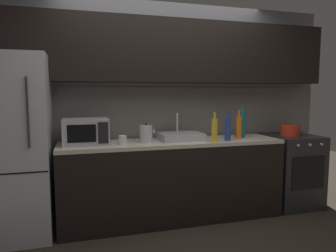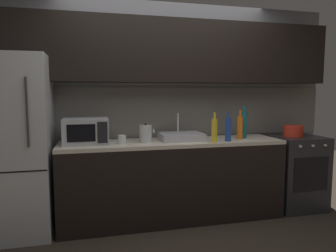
% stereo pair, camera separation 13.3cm
% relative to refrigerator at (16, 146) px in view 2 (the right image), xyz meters
% --- Properties ---
extents(back_wall, '(4.22, 0.44, 2.50)m').
position_rel_refrigerator_xyz_m(back_wall, '(1.62, 0.30, 0.65)').
color(back_wall, slate).
rests_on(back_wall, ground).
extents(counter_run, '(2.48, 0.60, 0.90)m').
position_rel_refrigerator_xyz_m(counter_run, '(1.62, 0.00, -0.45)').
color(counter_run, black).
rests_on(counter_run, ground).
extents(refrigerator, '(0.68, 0.69, 1.80)m').
position_rel_refrigerator_xyz_m(refrigerator, '(0.00, 0.00, 0.00)').
color(refrigerator, '#B7BABF').
rests_on(refrigerator, ground).
extents(oven_range, '(0.60, 0.62, 0.90)m').
position_rel_refrigerator_xyz_m(oven_range, '(3.20, -0.00, -0.45)').
color(oven_range, '#232326').
rests_on(oven_range, ground).
extents(microwave, '(0.46, 0.35, 0.27)m').
position_rel_refrigerator_xyz_m(microwave, '(0.68, 0.02, 0.13)').
color(microwave, '#A8AAAF').
rests_on(microwave, counter_run).
extents(sink_basin, '(0.48, 0.38, 0.30)m').
position_rel_refrigerator_xyz_m(sink_basin, '(1.72, 0.03, 0.04)').
color(sink_basin, '#ADAFB5').
rests_on(sink_basin, counter_run).
extents(kettle, '(0.17, 0.14, 0.21)m').
position_rel_refrigerator_xyz_m(kettle, '(1.31, -0.04, 0.09)').
color(kettle, '#B7BABF').
rests_on(kettle, counter_run).
extents(wine_bottle_blue, '(0.07, 0.07, 0.33)m').
position_rel_refrigerator_xyz_m(wine_bottle_blue, '(2.21, -0.17, 0.13)').
color(wine_bottle_blue, '#234299').
rests_on(wine_bottle_blue, counter_run).
extents(wine_bottle_orange, '(0.07, 0.07, 0.34)m').
position_rel_refrigerator_xyz_m(wine_bottle_orange, '(2.40, -0.07, 0.14)').
color(wine_bottle_orange, orange).
rests_on(wine_bottle_orange, counter_run).
extents(wine_bottle_yellow, '(0.06, 0.06, 0.33)m').
position_rel_refrigerator_xyz_m(wine_bottle_yellow, '(2.02, -0.22, 0.13)').
color(wine_bottle_yellow, gold).
rests_on(wine_bottle_yellow, counter_run).
extents(wine_bottle_teal, '(0.07, 0.07, 0.38)m').
position_rel_refrigerator_xyz_m(wine_bottle_teal, '(2.49, 0.01, 0.16)').
color(wine_bottle_teal, '#19666B').
rests_on(wine_bottle_teal, counter_run).
extents(mug_clear, '(0.08, 0.08, 0.09)m').
position_rel_refrigerator_xyz_m(mug_clear, '(1.05, -0.09, 0.04)').
color(mug_clear, silver).
rests_on(mug_clear, counter_run).
extents(cooking_pot, '(0.24, 0.24, 0.13)m').
position_rel_refrigerator_xyz_m(cooking_pot, '(3.15, 0.00, 0.07)').
color(cooking_pot, red).
rests_on(cooking_pot, oven_range).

